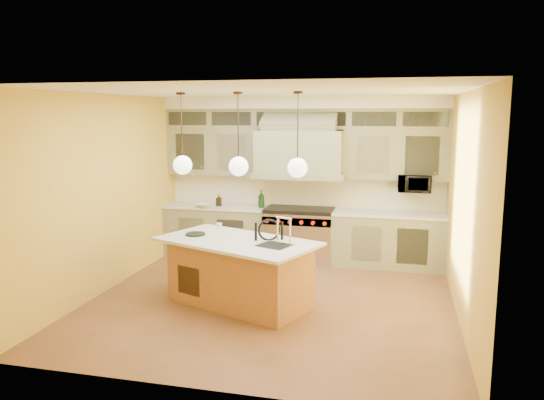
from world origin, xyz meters
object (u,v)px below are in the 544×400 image
(counter_stool, at_px, (271,259))
(kitchen_island, at_px, (240,271))
(microwave, at_px, (414,183))
(range, at_px, (299,234))

(counter_stool, bearing_deg, kitchen_island, 148.19)
(kitchen_island, relative_size, microwave, 4.44)
(counter_stool, relative_size, microwave, 2.24)
(range, distance_m, kitchen_island, 2.38)
(range, relative_size, counter_stool, 0.99)
(range, xyz_separation_m, microwave, (1.95, 0.11, 0.96))
(kitchen_island, distance_m, counter_stool, 0.51)
(microwave, bearing_deg, counter_stool, -126.82)
(range, relative_size, kitchen_island, 0.50)
(kitchen_island, relative_size, counter_stool, 1.99)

